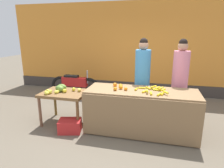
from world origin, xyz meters
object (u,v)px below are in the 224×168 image
parked_motorcycle (75,85)px  vendor_woman_blue_shirt (142,80)px  vendor_woman_pink_shirt (180,82)px  produce_crate (70,126)px  produce_sack (106,103)px

parked_motorcycle → vendor_woman_blue_shirt: bearing=-26.1°
vendor_woman_blue_shirt → parked_motorcycle: vendor_woman_blue_shirt is taller
vendor_woman_blue_shirt → vendor_woman_pink_shirt: 0.81m
produce_crate → vendor_woman_pink_shirt: bearing=26.0°
produce_crate → produce_sack: size_ratio=0.88×
vendor_woman_pink_shirt → produce_sack: 1.83m
parked_motorcycle → produce_sack: size_ratio=3.19×
parked_motorcycle → produce_sack: (1.27, -0.96, -0.15)m
vendor_woman_pink_shirt → produce_crate: vendor_woman_pink_shirt is taller
vendor_woman_pink_shirt → produce_sack: (-1.70, 0.06, -0.69)m
parked_motorcycle → produce_sack: parked_motorcycle is taller
vendor_woman_blue_shirt → produce_sack: bearing=173.5°
vendor_woman_pink_shirt → produce_sack: size_ratio=3.70×
vendor_woman_pink_shirt → produce_crate: 2.53m
parked_motorcycle → produce_sack: bearing=-37.0°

